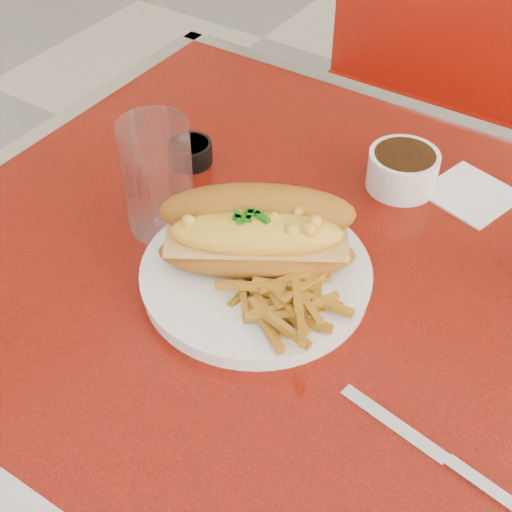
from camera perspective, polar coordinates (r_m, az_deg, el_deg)
The scene contains 10 objects.
diner_table at distance 0.94m, azimuth 10.53°, elevation -10.88°, with size 1.23×0.83×0.77m.
dinner_plate at distance 0.82m, azimuth 0.00°, elevation -1.49°, with size 0.31×0.31×0.02m.
mac_hoagie at distance 0.80m, azimuth 0.08°, elevation 1.89°, with size 0.25×0.21×0.10m.
fries_pile at distance 0.77m, azimuth 2.51°, elevation -3.26°, with size 0.11×0.10×0.03m, color #BC8120, non-canonical shape.
fork at distance 0.80m, azimuth 4.68°, elevation -2.15°, with size 0.02×0.15×0.00m.
gravy_ramekin at distance 0.97m, azimuth 11.65°, elevation 6.83°, with size 0.10×0.10×0.05m.
sauce_cup_left at distance 1.00m, azimuth -5.31°, elevation 8.32°, with size 0.06×0.06×0.03m.
water_tumbler at distance 0.87m, azimuth -7.87°, elevation 6.28°, with size 0.08×0.08×0.15m, color #C1E7F9.
knife at distance 0.71m, azimuth 14.40°, elevation -15.14°, with size 0.19×0.04×0.01m.
paper_napkin at distance 0.99m, azimuth 16.80°, elevation 4.78°, with size 0.10×0.10×0.00m, color white.
Camera 1 is at (0.15, -0.54, 1.36)m, focal length 50.00 mm.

